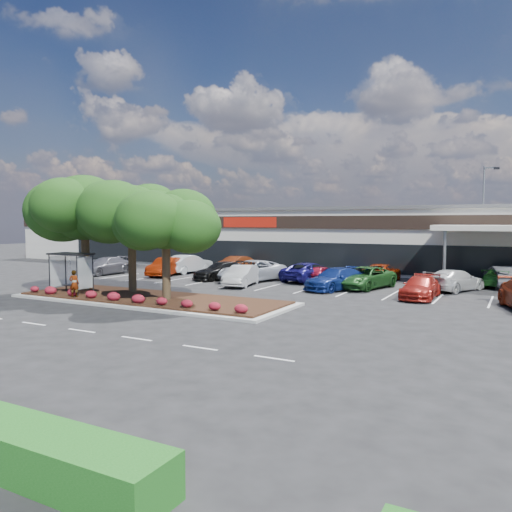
% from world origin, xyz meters
% --- Properties ---
extents(ground, '(160.00, 160.00, 0.00)m').
position_xyz_m(ground, '(0.00, 0.00, 0.00)').
color(ground, black).
rests_on(ground, ground).
extents(retail_store, '(80.40, 25.20, 6.25)m').
position_xyz_m(retail_store, '(0.06, 33.91, 3.15)').
color(retail_store, silver).
rests_on(retail_store, ground).
extents(landscape_island, '(18.00, 6.00, 0.26)m').
position_xyz_m(landscape_island, '(-2.00, 4.00, 0.12)').
color(landscape_island, '#A2A29D').
rests_on(landscape_island, ground).
extents(lane_markings, '(33.12, 20.06, 0.01)m').
position_xyz_m(lane_markings, '(-0.14, 10.42, 0.01)').
color(lane_markings, silver).
rests_on(lane_markings, ground).
extents(shrub_row, '(17.00, 0.80, 0.50)m').
position_xyz_m(shrub_row, '(-2.00, 1.90, 0.51)').
color(shrub_row, maroon).
rests_on(shrub_row, landscape_island).
extents(bus_shelter, '(2.75, 1.55, 2.59)m').
position_xyz_m(bus_shelter, '(-7.50, 2.95, 2.31)').
color(bus_shelter, black).
rests_on(bus_shelter, landscape_island).
extents(island_tree_west, '(7.20, 7.20, 7.89)m').
position_xyz_m(island_tree_west, '(-8.00, 4.50, 4.21)').
color(island_tree_west, '#0F3A0E').
rests_on(island_tree_west, landscape_island).
extents(island_tree_mid, '(6.60, 6.60, 7.32)m').
position_xyz_m(island_tree_mid, '(-4.50, 5.20, 3.92)').
color(island_tree_mid, '#0F3A0E').
rests_on(island_tree_mid, landscape_island).
extents(island_tree_east, '(5.80, 5.80, 6.50)m').
position_xyz_m(island_tree_east, '(-0.50, 3.70, 3.51)').
color(island_tree_east, '#0F3A0E').
rests_on(island_tree_east, landscape_island).
extents(hedge_south_east, '(6.00, 1.30, 0.90)m').
position_xyz_m(hedge_south_east, '(10.00, -13.50, 0.45)').
color(hedge_south_east, '#134F13').
rests_on(hedge_south_east, ground).
extents(conifer_north_west, '(4.40, 4.40, 10.00)m').
position_xyz_m(conifer_north_west, '(-30.00, 46.00, 5.00)').
color(conifer_north_west, '#0F3A0E').
rests_on(conifer_north_west, ground).
extents(person_waiting, '(0.72, 0.61, 1.67)m').
position_xyz_m(person_waiting, '(-6.01, 1.70, 1.09)').
color(person_waiting, '#594C47').
rests_on(person_waiting, landscape_island).
extents(light_pole, '(1.43, 0.51, 9.56)m').
position_xyz_m(light_pole, '(15.13, 27.09, 4.23)').
color(light_pole, '#A2A29D').
rests_on(light_pole, ground).
extents(car_0, '(2.44, 5.53, 1.58)m').
position_xyz_m(car_0, '(-15.70, 14.00, 0.79)').
color(car_0, slate).
rests_on(car_0, ground).
extents(car_1, '(2.77, 5.24, 1.64)m').
position_xyz_m(car_1, '(-10.01, 15.68, 0.82)').
color(car_1, maroon).
rests_on(car_1, ground).
extents(car_2, '(3.86, 5.52, 1.48)m').
position_xyz_m(car_2, '(-4.20, 15.66, 0.74)').
color(car_2, black).
rests_on(car_2, ground).
extents(car_3, '(2.51, 4.93, 1.55)m').
position_xyz_m(car_3, '(-0.60, 12.88, 0.78)').
color(car_3, '#B8B8B8').
rests_on(car_3, ground).
extents(car_4, '(4.47, 6.75, 1.72)m').
position_xyz_m(car_4, '(-1.23, 15.66, 0.86)').
color(car_4, '#AEB3BB').
rests_on(car_4, ground).
extents(car_5, '(3.87, 5.82, 1.57)m').
position_xyz_m(car_5, '(6.41, 14.11, 0.78)').
color(car_5, navy).
rests_on(car_5, ground).
extents(car_6, '(3.91, 6.13, 1.57)m').
position_xyz_m(car_6, '(8.02, 15.85, 0.79)').
color(car_6, '#1F501E').
rests_on(car_6, ground).
extents(car_7, '(2.03, 4.87, 1.40)m').
position_xyz_m(car_7, '(12.47, 12.92, 0.70)').
color(car_7, maroon).
rests_on(car_7, ground).
extents(car_9, '(2.37, 5.37, 1.72)m').
position_xyz_m(car_9, '(-9.71, 18.68, 0.86)').
color(car_9, '#B4BBC1').
rests_on(car_9, ground).
extents(car_10, '(2.63, 5.05, 1.36)m').
position_xyz_m(car_10, '(-10.24, 19.95, 0.68)').
color(car_10, navy).
rests_on(car_10, ground).
extents(car_11, '(2.83, 4.96, 1.55)m').
position_xyz_m(car_11, '(-5.83, 21.99, 0.77)').
color(car_11, '#652710').
rests_on(car_11, ground).
extents(car_12, '(3.69, 6.00, 1.55)m').
position_xyz_m(car_12, '(2.92, 17.85, 0.78)').
color(car_12, navy).
rests_on(car_12, ground).
extents(car_13, '(1.73, 3.99, 1.34)m').
position_xyz_m(car_13, '(3.84, 17.84, 0.67)').
color(car_13, maroon).
rests_on(car_13, ground).
extents(car_14, '(2.45, 5.23, 1.45)m').
position_xyz_m(car_14, '(8.03, 20.62, 0.72)').
color(car_14, maroon).
rests_on(car_14, ground).
extents(car_15, '(4.04, 5.62, 1.51)m').
position_xyz_m(car_15, '(13.99, 17.61, 0.76)').
color(car_15, silver).
rests_on(car_15, ground).
extents(car_16, '(3.08, 5.47, 1.50)m').
position_xyz_m(car_16, '(16.93, 21.49, 0.75)').
color(car_16, '#144315').
rests_on(car_16, ground).
extents(car_17, '(2.94, 5.18, 1.61)m').
position_xyz_m(car_17, '(16.88, 21.17, 0.81)').
color(car_17, '#4C4E54').
rests_on(car_17, ground).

